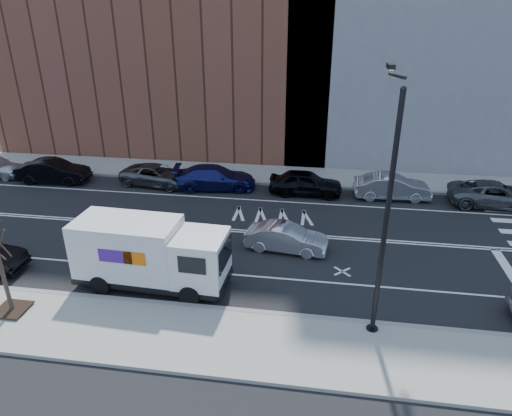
% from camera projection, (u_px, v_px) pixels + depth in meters
% --- Properties ---
extents(ground, '(120.00, 120.00, 0.00)m').
position_uv_depth(ground, '(229.00, 230.00, 24.72)').
color(ground, black).
rests_on(ground, ground).
extents(sidewalk_near, '(44.00, 3.60, 0.15)m').
position_uv_depth(sidewalk_near, '(180.00, 336.00, 16.76)').
color(sidewalk_near, gray).
rests_on(sidewalk_near, ground).
extents(sidewalk_far, '(44.00, 3.60, 0.15)m').
position_uv_depth(sidewalk_far, '(254.00, 174.00, 32.61)').
color(sidewalk_far, gray).
rests_on(sidewalk_far, ground).
extents(curb_near, '(44.00, 0.25, 0.17)m').
position_uv_depth(curb_near, '(194.00, 307.00, 18.38)').
color(curb_near, gray).
rests_on(curb_near, ground).
extents(curb_far, '(44.00, 0.25, 0.17)m').
position_uv_depth(curb_far, '(250.00, 183.00, 30.99)').
color(curb_far, gray).
rests_on(curb_far, ground).
extents(road_markings, '(40.00, 8.60, 0.01)m').
position_uv_depth(road_markings, '(229.00, 230.00, 24.72)').
color(road_markings, white).
rests_on(road_markings, ground).
extents(bldg_brick, '(26.00, 10.00, 22.00)m').
position_uv_depth(bldg_brick, '(165.00, 6.00, 35.32)').
color(bldg_brick, brown).
rests_on(bldg_brick, ground).
extents(streetlight, '(0.44, 4.02, 9.34)m').
position_uv_depth(streetlight, '(386.00, 203.00, 15.44)').
color(streetlight, black).
rests_on(streetlight, ground).
extents(street_tree, '(1.20, 1.20, 3.75)m').
position_uv_depth(street_tree, '(5.00, 283.00, 17.51)').
color(street_tree, black).
rests_on(street_tree, ground).
extents(fedex_van, '(6.68, 2.58, 3.01)m').
position_uv_depth(fedex_van, '(150.00, 253.00, 19.32)').
color(fedex_van, black).
rests_on(fedex_van, ground).
extents(far_parked_b, '(4.87, 1.96, 1.57)m').
position_uv_depth(far_parked_b, '(54.00, 171.00, 31.03)').
color(far_parked_b, black).
rests_on(far_parked_b, ground).
extents(far_parked_c, '(5.16, 2.90, 1.36)m').
position_uv_depth(far_parked_c, '(157.00, 175.00, 30.62)').
color(far_parked_c, '#4E5156').
rests_on(far_parked_c, ground).
extents(far_parked_d, '(5.57, 2.88, 1.54)m').
position_uv_depth(far_parked_d, '(215.00, 177.00, 29.96)').
color(far_parked_d, navy).
rests_on(far_parked_d, ground).
extents(far_parked_e, '(4.64, 1.90, 1.57)m').
position_uv_depth(far_parked_e, '(306.00, 183.00, 29.03)').
color(far_parked_e, black).
rests_on(far_parked_e, ground).
extents(far_parked_f, '(4.76, 1.90, 1.54)m').
position_uv_depth(far_parked_f, '(392.00, 187.00, 28.45)').
color(far_parked_f, '#9F9FA3').
rests_on(far_parked_f, ground).
extents(far_parked_g, '(5.40, 2.65, 1.48)m').
position_uv_depth(far_parked_g, '(495.00, 194.00, 27.40)').
color(far_parked_g, '#4E5256').
rests_on(far_parked_g, ground).
extents(driving_sedan, '(4.16, 1.85, 1.33)m').
position_uv_depth(driving_sedan, '(286.00, 238.00, 22.51)').
color(driving_sedan, silver).
rests_on(driving_sedan, ground).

